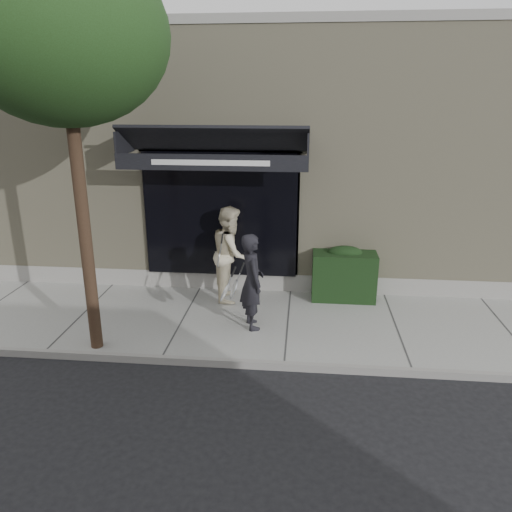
# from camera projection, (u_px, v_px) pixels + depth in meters

# --- Properties ---
(ground) EXTENTS (80.00, 80.00, 0.00)m
(ground) POSITION_uv_depth(u_px,v_px,m) (288.00, 327.00, 9.46)
(ground) COLOR black
(ground) RESTS_ON ground
(sidewalk) EXTENTS (20.00, 3.00, 0.12)m
(sidewalk) POSITION_uv_depth(u_px,v_px,m) (288.00, 324.00, 9.44)
(sidewalk) COLOR gray
(sidewalk) RESTS_ON ground
(curb) EXTENTS (20.00, 0.10, 0.14)m
(curb) POSITION_uv_depth(u_px,v_px,m) (284.00, 366.00, 7.97)
(curb) COLOR gray
(curb) RESTS_ON ground
(building_facade) EXTENTS (14.30, 8.04, 5.64)m
(building_facade) POSITION_uv_depth(u_px,v_px,m) (297.00, 152.00, 13.30)
(building_facade) COLOR tan
(building_facade) RESTS_ON ground
(hedge) EXTENTS (1.30, 0.70, 1.14)m
(hedge) POSITION_uv_depth(u_px,v_px,m) (344.00, 274.00, 10.34)
(hedge) COLOR black
(hedge) RESTS_ON sidewalk
(street_tree) EXTENTS (3.00, 3.00, 6.28)m
(street_tree) POSITION_uv_depth(u_px,v_px,m) (63.00, 36.00, 6.98)
(street_tree) COLOR black
(street_tree) RESTS_ON ground
(pedestrian_front) EXTENTS (0.83, 0.96, 1.77)m
(pedestrian_front) POSITION_uv_depth(u_px,v_px,m) (252.00, 281.00, 8.94)
(pedestrian_front) COLOR black
(pedestrian_front) RESTS_ON sidewalk
(pedestrian_back) EXTENTS (0.80, 0.99, 1.96)m
(pedestrian_back) POSITION_uv_depth(u_px,v_px,m) (231.00, 253.00, 10.21)
(pedestrian_back) COLOR beige
(pedestrian_back) RESTS_ON sidewalk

